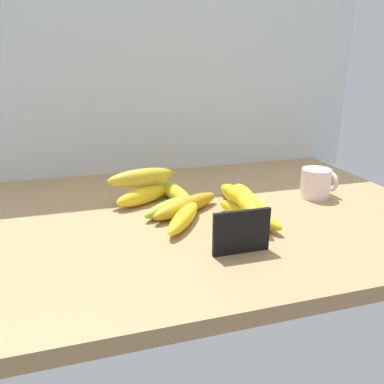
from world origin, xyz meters
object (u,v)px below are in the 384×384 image
at_px(banana_2, 184,218).
at_px(banana_3, 169,207).
at_px(banana_1, 186,206).
at_px(banana_9, 246,199).
at_px(banana_4, 249,214).
at_px(coffee_mug, 316,183).
at_px(banana_6, 144,195).
at_px(banana_5, 174,192).
at_px(banana_7, 244,198).
at_px(banana_0, 239,197).
at_px(banana_8, 141,177).
at_px(chalkboard_sign, 241,234).

bearing_deg(banana_2, banana_3, 100.78).
xyz_separation_m(banana_1, banana_9, (0.11, -0.09, 0.04)).
distance_m(banana_2, banana_4, 0.14).
bearing_deg(banana_2, coffee_mug, 12.02).
xyz_separation_m(coffee_mug, banana_4, (-0.23, -0.10, -0.02)).
relative_size(coffee_mug, banana_6, 0.54).
distance_m(coffee_mug, banana_5, 0.37).
relative_size(banana_4, banana_7, 1.09).
xyz_separation_m(banana_2, banana_3, (-0.01, 0.08, -0.00)).
height_order(coffee_mug, banana_5, coffee_mug).
xyz_separation_m(banana_1, banana_6, (-0.08, 0.09, 0.00)).
bearing_deg(banana_2, banana_0, 26.15).
bearing_deg(banana_6, banana_4, -42.42).
distance_m(banana_1, banana_7, 0.14).
bearing_deg(banana_8, banana_0, -22.64).
distance_m(banana_2, banana_8, 0.19).
xyz_separation_m(banana_1, banana_8, (-0.08, 0.10, 0.05)).
height_order(banana_1, banana_7, banana_7).
bearing_deg(banana_0, coffee_mug, 0.44).
bearing_deg(banana_4, chalkboard_sign, -120.16).
height_order(chalkboard_sign, banana_1, chalkboard_sign).
xyz_separation_m(chalkboard_sign, banana_2, (-0.07, 0.15, -0.02)).
xyz_separation_m(banana_3, banana_8, (-0.05, 0.09, 0.05)).
bearing_deg(banana_5, banana_6, -174.72).
bearing_deg(banana_3, banana_4, -32.90).
relative_size(banana_0, banana_7, 1.02).
xyz_separation_m(banana_7, banana_8, (-0.19, 0.19, 0.01)).
relative_size(chalkboard_sign, coffee_mug, 1.23).
xyz_separation_m(banana_2, banana_4, (0.14, -0.02, 0.00)).
relative_size(banana_1, banana_9, 1.11).
xyz_separation_m(coffee_mug, banana_2, (-0.38, -0.08, -0.02)).
distance_m(banana_5, banana_7, 0.22).
xyz_separation_m(banana_8, banana_9, (0.19, -0.20, -0.01)).
height_order(banana_3, banana_6, banana_6).
relative_size(banana_6, banana_7, 0.97).
distance_m(coffee_mug, banana_2, 0.38).
height_order(banana_1, banana_8, banana_8).
relative_size(banana_1, banana_6, 1.23).
height_order(coffee_mug, banana_8, banana_8).
height_order(banana_0, banana_3, banana_0).
distance_m(banana_2, banana_3, 0.08).
bearing_deg(banana_3, banana_9, -36.27).
relative_size(banana_4, banana_5, 0.93).
height_order(chalkboard_sign, banana_5, chalkboard_sign).
bearing_deg(chalkboard_sign, coffee_mug, 36.50).
distance_m(banana_3, banana_4, 0.19).
height_order(chalkboard_sign, banana_3, chalkboard_sign).
distance_m(banana_3, banana_5, 0.09).
distance_m(coffee_mug, banana_6, 0.44).
relative_size(banana_1, banana_4, 1.09).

